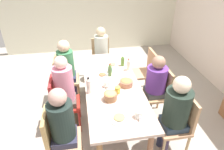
{
  "coord_description": "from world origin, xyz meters",
  "views": [
    {
      "loc": [
        2.42,
        -0.41,
        2.4
      ],
      "look_at": [
        0.0,
        0.0,
        0.9
      ],
      "focal_mm": 31.32,
      "sensor_mm": 36.0,
      "label": 1
    }
  ],
  "objects_px": {
    "plate_1": "(119,118)",
    "cup_2": "(110,70)",
    "dining_table": "(112,88)",
    "plate_2": "(102,75)",
    "chair_4": "(146,70)",
    "person_1": "(101,50)",
    "chair_2": "(63,77)",
    "chair_3": "(159,91)",
    "chair_5": "(61,101)",
    "chair_1": "(101,57)",
    "person_3": "(155,82)",
    "person_2": "(67,66)",
    "chair_6": "(179,122)",
    "plate_0": "(112,65)",
    "bottle_1": "(110,70)",
    "person_5": "(65,88)",
    "person_6": "(176,110)",
    "bowl_0": "(126,83)",
    "bowl_1": "(110,96)",
    "cup_0": "(107,84)",
    "bottle_3": "(89,86)",
    "cup_1": "(117,90)",
    "chair_0": "(58,138)",
    "person_0": "(63,124)",
    "bottle_2": "(128,65)",
    "bottle_0": "(123,61)",
    "cup_3": "(139,114)"
  },
  "relations": [
    {
      "from": "person_5",
      "to": "bottle_2",
      "type": "bearing_deg",
      "value": 109.39
    },
    {
      "from": "chair_5",
      "to": "bowl_0",
      "type": "bearing_deg",
      "value": 84.91
    },
    {
      "from": "chair_2",
      "to": "bottle_1",
      "type": "xyz_separation_m",
      "value": [
        0.48,
        0.79,
        0.34
      ]
    },
    {
      "from": "chair_2",
      "to": "person_3",
      "type": "bearing_deg",
      "value": 64.42
    },
    {
      "from": "bottle_0",
      "to": "bottle_3",
      "type": "distance_m",
      "value": 0.95
    },
    {
      "from": "person_0",
      "to": "plate_2",
      "type": "bearing_deg",
      "value": 148.89
    },
    {
      "from": "plate_0",
      "to": "plate_2",
      "type": "height_order",
      "value": "same"
    },
    {
      "from": "chair_0",
      "to": "person_0",
      "type": "height_order",
      "value": "person_0"
    },
    {
      "from": "dining_table",
      "to": "chair_4",
      "type": "height_order",
      "value": "chair_4"
    },
    {
      "from": "person_5",
      "to": "cup_1",
      "type": "bearing_deg",
      "value": 71.29
    },
    {
      "from": "bottle_0",
      "to": "chair_3",
      "type": "bearing_deg",
      "value": 43.82
    },
    {
      "from": "plate_1",
      "to": "bowl_1",
      "type": "bearing_deg",
      "value": -172.91
    },
    {
      "from": "chair_3",
      "to": "chair_5",
      "type": "bearing_deg",
      "value": -90.0
    },
    {
      "from": "chair_2",
      "to": "plate_0",
      "type": "bearing_deg",
      "value": 80.72
    },
    {
      "from": "plate_1",
      "to": "cup_2",
      "type": "height_order",
      "value": "cup_2"
    },
    {
      "from": "person_2",
      "to": "chair_6",
      "type": "height_order",
      "value": "person_2"
    },
    {
      "from": "chair_4",
      "to": "plate_1",
      "type": "distance_m",
      "value": 1.7
    },
    {
      "from": "person_0",
      "to": "chair_2",
      "type": "distance_m",
      "value": 1.44
    },
    {
      "from": "plate_0",
      "to": "bottle_3",
      "type": "distance_m",
      "value": 0.88
    },
    {
      "from": "bowl_0",
      "to": "bottle_3",
      "type": "height_order",
      "value": "bottle_3"
    },
    {
      "from": "person_1",
      "to": "chair_2",
      "type": "height_order",
      "value": "person_1"
    },
    {
      "from": "dining_table",
      "to": "bowl_1",
      "type": "distance_m",
      "value": 0.41
    },
    {
      "from": "plate_0",
      "to": "plate_2",
      "type": "relative_size",
      "value": 1.07
    },
    {
      "from": "person_3",
      "to": "bottle_1",
      "type": "distance_m",
      "value": 0.74
    },
    {
      "from": "person_1",
      "to": "cup_3",
      "type": "height_order",
      "value": "person_1"
    },
    {
      "from": "person_6",
      "to": "cup_2",
      "type": "xyz_separation_m",
      "value": [
        -1.04,
        -0.67,
        0.05
      ]
    },
    {
      "from": "chair_3",
      "to": "bottle_0",
      "type": "bearing_deg",
      "value": -136.18
    },
    {
      "from": "chair_2",
      "to": "person_2",
      "type": "relative_size",
      "value": 0.74
    },
    {
      "from": "chair_6",
      "to": "chair_0",
      "type": "bearing_deg",
      "value": -90.0
    },
    {
      "from": "bottle_1",
      "to": "plate_1",
      "type": "bearing_deg",
      "value": -2.59
    },
    {
      "from": "person_0",
      "to": "cup_1",
      "type": "xyz_separation_m",
      "value": [
        -0.46,
        0.73,
        0.07
      ]
    },
    {
      "from": "dining_table",
      "to": "plate_2",
      "type": "xyz_separation_m",
      "value": [
        -0.25,
        -0.12,
        0.1
      ]
    },
    {
      "from": "plate_2",
      "to": "bowl_0",
      "type": "xyz_separation_m",
      "value": [
        0.33,
        0.32,
        0.04
      ]
    },
    {
      "from": "chair_4",
      "to": "cup_1",
      "type": "height_order",
      "value": "chair_4"
    },
    {
      "from": "bowl_1",
      "to": "cup_0",
      "type": "xyz_separation_m",
      "value": [
        -0.31,
        -0.01,
        -0.01
      ]
    },
    {
      "from": "chair_1",
      "to": "plate_2",
      "type": "height_order",
      "value": "chair_1"
    },
    {
      "from": "dining_table",
      "to": "cup_1",
      "type": "distance_m",
      "value": 0.28
    },
    {
      "from": "person_1",
      "to": "chair_3",
      "type": "xyz_separation_m",
      "value": [
        1.35,
        0.78,
        -0.2
      ]
    },
    {
      "from": "bowl_0",
      "to": "cup_0",
      "type": "height_order",
      "value": "bowl_0"
    },
    {
      "from": "bottle_3",
      "to": "plate_1",
      "type": "bearing_deg",
      "value": 28.8
    },
    {
      "from": "chair_5",
      "to": "bottle_3",
      "type": "height_order",
      "value": "bottle_3"
    },
    {
      "from": "chair_4",
      "to": "person_5",
      "type": "relative_size",
      "value": 0.71
    },
    {
      "from": "person_6",
      "to": "plate_0",
      "type": "relative_size",
      "value": 5.61
    },
    {
      "from": "person_0",
      "to": "plate_0",
      "type": "xyz_separation_m",
      "value": [
        -1.27,
        0.8,
        0.04
      ]
    },
    {
      "from": "bottle_1",
      "to": "person_1",
      "type": "bearing_deg",
      "value": -179.72
    },
    {
      "from": "person_5",
      "to": "chair_3",
      "type": "bearing_deg",
      "value": 90.0
    },
    {
      "from": "chair_2",
      "to": "bottle_2",
      "type": "bearing_deg",
      "value": 72.86
    },
    {
      "from": "person_0",
      "to": "plate_1",
      "type": "bearing_deg",
      "value": 85.95
    },
    {
      "from": "chair_0",
      "to": "person_5",
      "type": "xyz_separation_m",
      "value": [
        -0.71,
        0.09,
        0.23
      ]
    },
    {
      "from": "person_0",
      "to": "bowl_1",
      "type": "relative_size",
      "value": 6.84
    }
  ]
}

